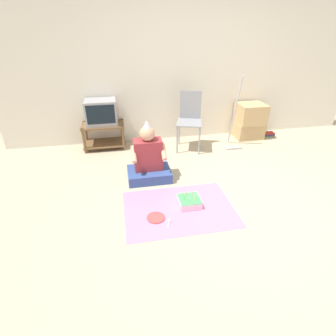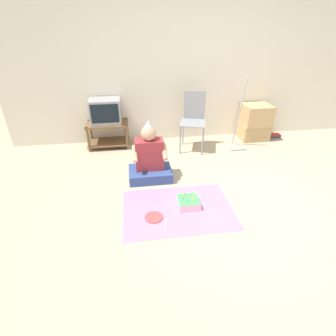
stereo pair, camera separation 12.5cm
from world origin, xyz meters
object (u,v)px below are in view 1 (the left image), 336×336
at_px(cardboard_box_stack, 250,121).
at_px(paper_plate, 156,218).
at_px(tv, 101,112).
at_px(book_pile, 269,134).
at_px(birthday_cake, 189,201).
at_px(folding_chair, 190,117).
at_px(person_seated, 148,161).
at_px(dust_mop, 234,128).

distance_m(cardboard_box_stack, paper_plate, 2.92).
height_order(tv, book_pile, tv).
distance_m(cardboard_box_stack, birthday_cake, 2.50).
distance_m(book_pile, paper_plate, 3.19).
bearing_deg(birthday_cake, cardboard_box_stack, 48.57).
height_order(folding_chair, person_seated, folding_chair).
height_order(book_pile, birthday_cake, birthday_cake).
distance_m(dust_mop, birthday_cake, 1.92).
bearing_deg(book_pile, paper_plate, -141.36).
bearing_deg(book_pile, tv, 178.53).
bearing_deg(folding_chair, cardboard_box_stack, 10.57).
relative_size(birthday_cake, paper_plate, 1.25).
height_order(dust_mop, birthday_cake, dust_mop).
xyz_separation_m(tv, paper_plate, (0.58, -2.07, -0.62)).
xyz_separation_m(dust_mop, person_seated, (-1.56, -0.76, -0.08)).
bearing_deg(person_seated, book_pile, 24.26).
bearing_deg(folding_chair, dust_mop, -11.48).
bearing_deg(book_pile, person_seated, -155.74).
xyz_separation_m(tv, book_pile, (3.08, -0.08, -0.59)).
xyz_separation_m(folding_chair, cardboard_box_stack, (1.21, 0.23, -0.22)).
relative_size(dust_mop, person_seated, 1.47).
bearing_deg(paper_plate, cardboard_box_stack, 44.44).
distance_m(person_seated, birthday_cake, 0.85).
xyz_separation_m(folding_chair, person_seated, (-0.82, -0.92, -0.28)).
bearing_deg(person_seated, paper_plate, -92.48).
xyz_separation_m(cardboard_box_stack, dust_mop, (-0.47, -0.38, 0.03)).
height_order(folding_chair, birthday_cake, folding_chair).
height_order(cardboard_box_stack, book_pile, cardboard_box_stack).
distance_m(person_seated, paper_plate, 0.93).
relative_size(cardboard_box_stack, person_seated, 0.77).
relative_size(book_pile, birthday_cake, 0.80).
relative_size(tv, cardboard_box_stack, 0.78).
relative_size(person_seated, birthday_cake, 3.30).
bearing_deg(folding_chair, birthday_cake, -104.66).
distance_m(tv, person_seated, 1.39).
bearing_deg(dust_mop, folding_chair, 168.52).
bearing_deg(folding_chair, paper_plate, -115.36).
relative_size(tv, folding_chair, 0.52).
bearing_deg(tv, book_pile, -1.47).
distance_m(book_pile, birthday_cake, 2.76).
relative_size(folding_chair, birthday_cake, 3.79).
distance_m(cardboard_box_stack, person_seated, 2.33).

